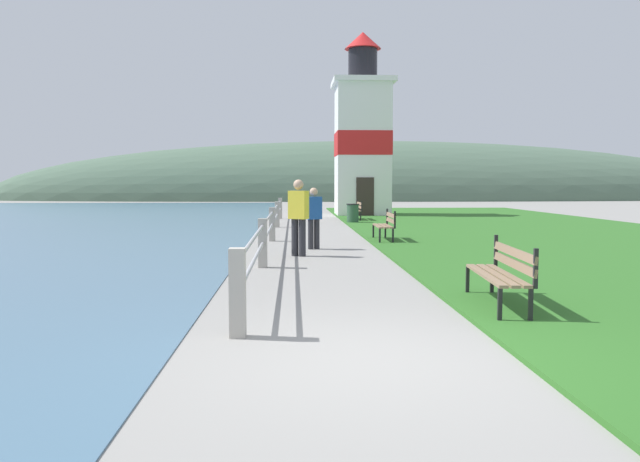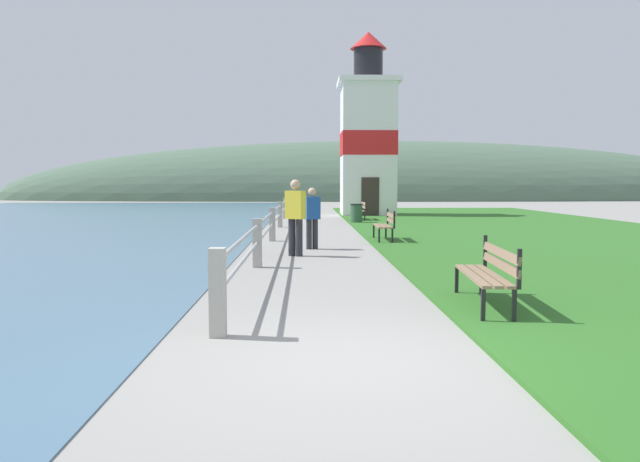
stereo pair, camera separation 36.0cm
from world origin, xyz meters
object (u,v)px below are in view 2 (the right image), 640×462
Objects in this scene: park_bench_far at (361,209)px; trash_bin at (356,214)px; park_bench_midway at (386,224)px; person_by_railing at (312,216)px; person_strolling at (295,215)px; park_bench_near at (489,270)px; lighthouse at (368,138)px.

park_bench_far reaches higher than trash_bin.
person_by_railing reaches higher than park_bench_midway.
person_strolling reaches higher than park_bench_far.
person_strolling is (-2.73, 6.31, 0.44)m from park_bench_near.
park_bench_far is at bearing -85.60° from park_bench_near.
park_bench_near is 1.27× the size of person_by_railing.
park_bench_midway is at bearing 88.60° from park_bench_far.
lighthouse is (0.79, 24.56, 3.52)m from park_bench_near.
park_bench_near is 8.21m from person_by_railing.
park_bench_midway is 0.92× the size of person_strolling.
park_bench_midway is 2.89m from person_by_railing.
lighthouse reaches higher than trash_bin.
park_bench_near and park_bench_midway have the same top height.
park_bench_far is 1.17× the size of person_by_railing.
park_bench_far is 2.00m from trash_bin.
person_by_railing is at bearing 14.90° from person_strolling.
park_bench_far is 13.92m from person_strolling.
person_by_railing is at bearing -100.55° from lighthouse.
park_bench_midway is 1.98× the size of trash_bin.
person_by_railing is (-2.32, 7.86, 0.33)m from park_bench_near.
lighthouse is at bearing 80.32° from trash_bin.
park_bench_near and park_bench_far have the same top height.
lighthouse is at bearing -87.40° from park_bench_near.
park_bench_near is 1.08× the size of park_bench_far.
lighthouse is 18.85m from person_strolling.
lighthouse is 5.96× the size of person_by_railing.
park_bench_near is 1.22× the size of park_bench_midway.
trash_bin is at bearing -87.85° from park_bench_midway.
lighthouse reaches higher than park_bench_near.
park_bench_near is at bearing -91.84° from lighthouse.
trash_bin is at bearing -99.68° from lighthouse.
park_bench_midway is 4.32m from person_strolling.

